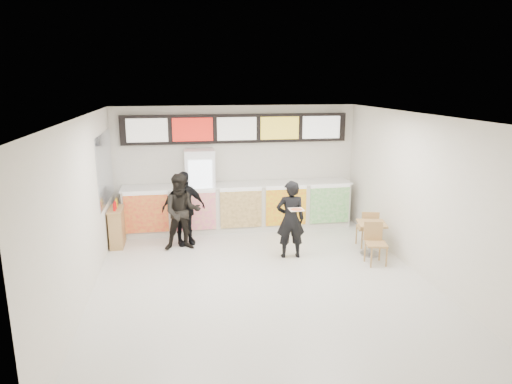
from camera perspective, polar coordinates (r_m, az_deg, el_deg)
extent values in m
plane|color=beige|center=(8.53, 0.70, -11.04)|extent=(7.00, 7.00, 0.00)
plane|color=white|center=(7.77, 0.77, 9.49)|extent=(7.00, 7.00, 0.00)
plane|color=silver|center=(11.40, -2.45, 3.22)|extent=(6.00, 0.00, 6.00)
plane|color=silver|center=(8.06, -20.77, -2.10)|extent=(0.00, 7.00, 7.00)
plane|color=silver|center=(9.04, 19.77, -0.36)|extent=(0.00, 7.00, 7.00)
cube|color=silver|center=(11.23, -2.14, -1.92)|extent=(5.50, 0.70, 1.10)
cube|color=silver|center=(11.09, -2.17, 0.92)|extent=(5.56, 0.76, 0.04)
cube|color=red|center=(10.79, -13.55, -2.65)|extent=(0.99, 0.02, 0.90)
cube|color=#DE318C|center=(10.76, -7.70, -2.42)|extent=(0.99, 0.02, 0.90)
cube|color=brown|center=(10.85, -1.88, -2.17)|extent=(0.99, 0.02, 0.90)
cube|color=yellow|center=(11.05, 3.78, -1.91)|extent=(0.99, 0.02, 0.90)
cube|color=green|center=(11.35, 9.20, -1.64)|extent=(0.99, 0.02, 0.90)
cube|color=black|center=(11.19, -2.45, 7.94)|extent=(5.50, 0.12, 0.70)
cube|color=silver|center=(11.05, -13.47, 7.51)|extent=(0.95, 0.02, 0.55)
cube|color=red|center=(11.03, -7.92, 7.74)|extent=(0.95, 0.02, 0.55)
cube|color=silver|center=(11.12, -2.40, 7.90)|extent=(0.95, 0.02, 0.55)
cube|color=yellow|center=(11.30, 2.99, 7.99)|extent=(0.95, 0.02, 0.55)
cube|color=white|center=(11.58, 8.16, 8.01)|extent=(0.95, 0.02, 0.55)
cube|color=white|center=(11.05, -6.99, 0.15)|extent=(0.70, 0.65, 2.00)
cube|color=white|center=(10.71, -6.90, -0.01)|extent=(0.54, 0.02, 1.50)
cylinder|color=#268618|center=(10.90, -7.93, -3.07)|extent=(0.07, 0.07, 0.22)
cylinder|color=orange|center=(10.90, -7.19, -3.04)|extent=(0.07, 0.07, 0.22)
cylinder|color=red|center=(10.91, -6.46, -3.01)|extent=(0.07, 0.07, 0.22)
cylinder|color=#172DAD|center=(10.92, -5.72, -2.98)|extent=(0.07, 0.07, 0.22)
cylinder|color=orange|center=(10.80, -7.99, -1.14)|extent=(0.07, 0.07, 0.22)
cylinder|color=red|center=(10.80, -7.25, -1.11)|extent=(0.07, 0.07, 0.22)
cylinder|color=#172DAD|center=(10.81, -6.51, -1.08)|extent=(0.07, 0.07, 0.22)
cylinder|color=#268618|center=(10.82, -5.77, -1.05)|extent=(0.07, 0.07, 0.22)
cylinder|color=red|center=(10.71, -8.06, 0.82)|extent=(0.07, 0.07, 0.22)
cylinder|color=#172DAD|center=(10.71, -7.31, 0.85)|extent=(0.07, 0.07, 0.22)
cylinder|color=#268618|center=(10.72, -6.56, 0.88)|extent=(0.07, 0.07, 0.22)
cylinder|color=orange|center=(10.73, -5.82, 0.91)|extent=(0.07, 0.07, 0.22)
cylinder|color=#172DAD|center=(10.63, -8.13, 2.82)|extent=(0.07, 0.07, 0.22)
cylinder|color=#268618|center=(10.64, -7.37, 2.85)|extent=(0.07, 0.07, 0.22)
cylinder|color=orange|center=(10.64, -6.62, 2.88)|extent=(0.07, 0.07, 0.22)
cylinder|color=red|center=(10.65, -5.87, 2.91)|extent=(0.07, 0.07, 0.22)
cube|color=#B2B7BF|center=(10.36, -18.35, 2.87)|extent=(0.01, 2.00, 1.50)
imported|color=black|center=(9.38, 4.33, -3.44)|extent=(0.61, 0.42, 1.63)
imported|color=black|center=(9.91, -9.23, -2.50)|extent=(0.84, 0.66, 1.67)
imported|color=black|center=(10.22, -9.03, -2.02)|extent=(1.05, 0.65, 1.67)
cube|color=beige|center=(8.87, 5.07, -2.20)|extent=(0.28, 0.28, 0.01)
cone|color=#CC7233|center=(8.86, 5.07, -2.14)|extent=(0.36, 0.36, 0.02)
cube|color=#A6834C|center=(9.81, 14.28, -3.85)|extent=(0.67, 0.67, 0.04)
cylinder|color=gray|center=(9.92, 14.16, -5.76)|extent=(0.07, 0.07, 0.67)
cylinder|color=gray|center=(10.03, 14.05, -7.50)|extent=(0.41, 0.41, 0.03)
cube|color=#A6834C|center=(9.42, 14.80, -6.31)|extent=(0.47, 0.47, 0.04)
cube|color=#A6834C|center=(9.50, 14.44, -4.73)|extent=(0.37, 0.11, 0.39)
cube|color=#A6834C|center=(10.37, 13.64, -4.38)|extent=(0.47, 0.47, 0.04)
cube|color=#A6834C|center=(10.15, 14.10, -3.52)|extent=(0.37, 0.11, 0.39)
cube|color=#A6834C|center=(10.58, -16.96, -4.30)|extent=(0.27, 0.73, 0.82)
cube|color=#A6834C|center=(10.46, -17.12, -2.08)|extent=(0.31, 0.76, 0.04)
cylinder|color=red|center=(10.25, -17.29, -1.84)|extent=(0.05, 0.05, 0.16)
cylinder|color=red|center=(10.39, -17.19, -1.62)|extent=(0.05, 0.05, 0.16)
cylinder|color=yellow|center=(10.54, -17.09, -1.40)|extent=(0.05, 0.05, 0.16)
cylinder|color=brown|center=(10.68, -16.99, -1.20)|extent=(0.05, 0.05, 0.16)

